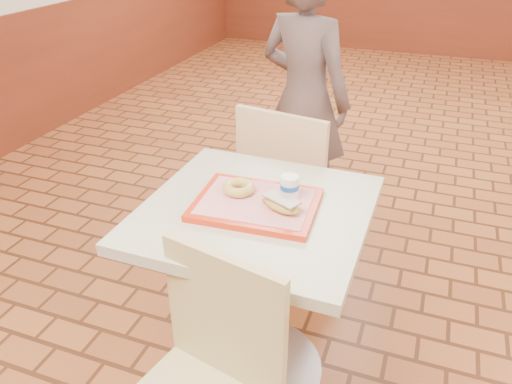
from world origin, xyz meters
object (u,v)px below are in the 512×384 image
(chair_main_front, at_px, (205,382))
(serving_tray, at_px, (256,204))
(main_table, at_px, (256,268))
(ring_donut, at_px, (239,188))
(paper_cup, at_px, (289,187))
(long_john_donut, at_px, (281,204))
(customer, at_px, (304,99))
(chair_main_back, at_px, (290,187))

(chair_main_front, bearing_deg, serving_tray, 105.05)
(main_table, relative_size, serving_tray, 1.95)
(ring_donut, distance_m, paper_cup, 0.18)
(serving_tray, xyz_separation_m, long_john_donut, (0.09, -0.02, 0.03))
(paper_cup, bearing_deg, customer, 102.91)
(customer, xyz_separation_m, long_john_donut, (0.27, -1.26, 0.08))
(customer, relative_size, paper_cup, 18.73)
(long_john_donut, bearing_deg, main_table, 165.67)
(long_john_donut, bearing_deg, customer, 101.90)
(main_table, bearing_deg, serving_tray, 180.00)
(ring_donut, bearing_deg, main_table, -24.95)
(chair_main_back, xyz_separation_m, customer, (-0.10, 0.59, 0.24))
(chair_main_front, bearing_deg, ring_donut, 113.13)
(chair_main_back, height_order, serving_tray, chair_main_back)
(chair_main_front, distance_m, long_john_donut, 0.59)
(customer, height_order, long_john_donut, customer)
(main_table, xyz_separation_m, paper_cup, (0.10, 0.06, 0.33))
(long_john_donut, bearing_deg, chair_main_front, -98.63)
(chair_main_front, relative_size, ring_donut, 7.74)
(chair_main_back, distance_m, ring_donut, 0.70)
(chair_main_front, bearing_deg, paper_cup, 94.61)
(main_table, height_order, paper_cup, paper_cup)
(ring_donut, height_order, paper_cup, paper_cup)
(chair_main_back, bearing_deg, long_john_donut, 112.40)
(chair_main_back, xyz_separation_m, long_john_donut, (0.16, -0.68, 0.32))
(customer, distance_m, serving_tray, 1.25)
(serving_tray, relative_size, long_john_donut, 2.60)
(chair_main_back, bearing_deg, customer, -71.11)
(chair_main_back, height_order, customer, customer)
(main_table, height_order, serving_tray, serving_tray)
(main_table, height_order, chair_main_front, chair_main_front)
(serving_tray, bearing_deg, main_table, 0.00)
(chair_main_front, height_order, serving_tray, chair_main_front)
(serving_tray, relative_size, ring_donut, 3.62)
(main_table, relative_size, paper_cup, 9.82)
(long_john_donut, bearing_deg, serving_tray, 165.67)
(paper_cup, bearing_deg, ring_donut, -171.78)
(main_table, relative_size, long_john_donut, 5.06)
(chair_main_front, bearing_deg, chair_main_back, 106.88)
(main_table, xyz_separation_m, chair_main_back, (-0.07, 0.65, -0.02))
(serving_tray, height_order, paper_cup, paper_cup)
(main_table, relative_size, ring_donut, 7.05)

